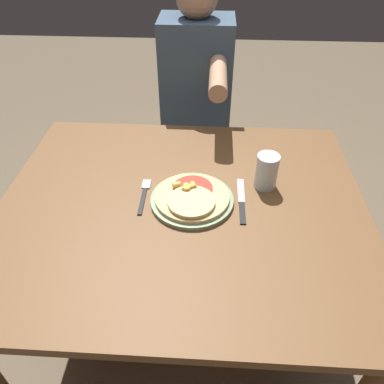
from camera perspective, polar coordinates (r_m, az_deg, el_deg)
ground_plane at (r=1.79m, az=-1.11°, el=-20.23°), size 8.00×8.00×0.00m
dining_table at (r=1.27m, az=-1.48°, el=-5.35°), size 1.18×1.00×0.76m
plate at (r=1.20m, az=0.00°, el=-1.20°), size 0.27×0.27×0.01m
pizza at (r=1.19m, az=-0.07°, el=-0.73°), size 0.24×0.24×0.04m
fork at (r=1.24m, az=-7.31°, el=-0.29°), size 0.03×0.18×0.00m
knife at (r=1.22m, az=7.56°, el=-1.39°), size 0.02×0.22×0.00m
drinking_glass at (r=1.26m, az=11.30°, el=3.11°), size 0.07×0.07×0.12m
person_diner at (r=1.84m, az=0.69°, el=13.73°), size 0.32×0.52×1.28m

